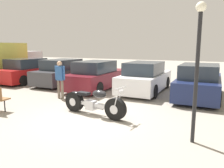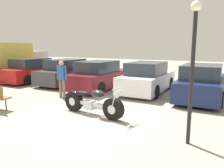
{
  "view_description": "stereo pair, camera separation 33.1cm",
  "coord_description": "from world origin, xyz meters",
  "views": [
    {
      "loc": [
        3.5,
        -5.7,
        2.26
      ],
      "look_at": [
        -0.02,
        1.63,
        0.85
      ],
      "focal_mm": 35.0,
      "sensor_mm": 36.0,
      "label": 1
    },
    {
      "loc": [
        3.8,
        -5.55,
        2.26
      ],
      "look_at": [
        -0.02,
        1.63,
        0.85
      ],
      "focal_mm": 35.0,
      "sensor_mm": 36.0,
      "label": 2
    }
  ],
  "objects": [
    {
      "name": "person_standing",
      "position": [
        -2.56,
        1.73,
        0.97
      ],
      "size": [
        0.52,
        0.22,
        1.64
      ],
      "color": "#726656",
      "rests_on": "ground_plane"
    },
    {
      "name": "motorcycle",
      "position": [
        -0.09,
        0.32,
        0.42
      ],
      "size": [
        2.41,
        0.76,
        1.05
      ],
      "color": "black",
      "rests_on": "ground_plane"
    },
    {
      "name": "parked_car_white",
      "position": [
        0.32,
        4.78,
        0.68
      ],
      "size": [
        1.8,
        4.24,
        1.5
      ],
      "color": "white",
      "rests_on": "ground_plane"
    },
    {
      "name": "parked_car_dark_grey",
      "position": [
        -4.77,
        4.83,
        0.68
      ],
      "size": [
        1.8,
        4.24,
        1.5
      ],
      "color": "#3D3D42",
      "rests_on": "ground_plane"
    },
    {
      "name": "ground_plane",
      "position": [
        0.0,
        0.0,
        0.0
      ],
      "size": [
        60.0,
        60.0,
        0.0
      ],
      "primitive_type": "plane",
      "color": "gray"
    },
    {
      "name": "lamp_post",
      "position": [
        3.11,
        -0.45,
        2.02
      ],
      "size": [
        0.23,
        0.23,
        3.21
      ],
      "color": "black",
      "rests_on": "ground_plane"
    },
    {
      "name": "parked_car_red",
      "position": [
        -7.31,
        4.52,
        0.68
      ],
      "size": [
        1.8,
        4.24,
        1.5
      ],
      "color": "red",
      "rests_on": "ground_plane"
    },
    {
      "name": "parked_car_navy",
      "position": [
        2.86,
        4.48,
        0.68
      ],
      "size": [
        1.8,
        4.24,
        1.5
      ],
      "color": "#19234C",
      "rests_on": "ground_plane"
    },
    {
      "name": "delivery_truck",
      "position": [
        -9.97,
        4.36,
        1.39
      ],
      "size": [
        2.25,
        6.0,
        2.49
      ],
      "color": "#CCC64C",
      "rests_on": "ground_plane"
    },
    {
      "name": "parked_car_maroon",
      "position": [
        -2.23,
        4.36,
        0.68
      ],
      "size": [
        1.8,
        4.24,
        1.5
      ],
      "color": "maroon",
      "rests_on": "ground_plane"
    }
  ]
}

